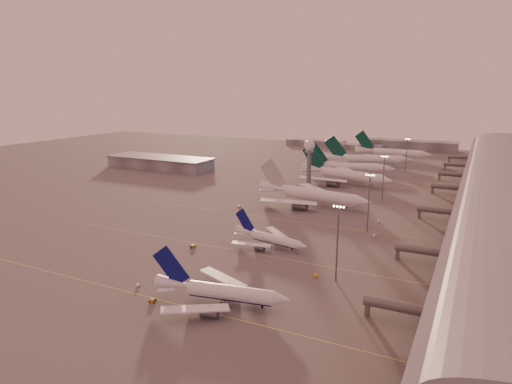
% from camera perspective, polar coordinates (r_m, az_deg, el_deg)
% --- Properties ---
extents(ground, '(700.00, 700.00, 0.00)m').
position_cam_1_polar(ground, '(171.57, -9.10, -7.40)').
color(ground, '#595656').
rests_on(ground, ground).
extents(taxiway_markings, '(180.00, 185.25, 0.02)m').
position_cam_1_polar(taxiway_markings, '(205.78, 6.97, -3.85)').
color(taxiway_markings, '#E0DB4F').
rests_on(taxiway_markings, ground).
extents(terminal, '(57.00, 362.00, 23.04)m').
position_cam_1_polar(terminal, '(245.40, 28.94, -0.12)').
color(terminal, black).
rests_on(terminal, ground).
extents(hangar, '(82.00, 27.00, 8.50)m').
position_cam_1_polar(hangar, '(349.48, -11.89, 3.66)').
color(hangar, slate).
rests_on(hangar, ground).
extents(radar_tower, '(6.40, 6.40, 31.10)m').
position_cam_1_polar(radar_tower, '(268.48, 6.68, 4.69)').
color(radar_tower, slate).
rests_on(radar_tower, ground).
extents(mast_a, '(3.60, 0.56, 25.00)m').
position_cam_1_polar(mast_a, '(142.66, 10.15, -5.84)').
color(mast_a, slate).
rests_on(mast_a, ground).
extents(mast_b, '(3.60, 0.56, 25.00)m').
position_cam_1_polar(mast_b, '(194.72, 13.93, -0.93)').
color(mast_b, slate).
rests_on(mast_b, ground).
extents(mast_c, '(3.60, 0.56, 25.00)m').
position_cam_1_polar(mast_c, '(248.44, 15.63, 1.94)').
color(mast_c, slate).
rests_on(mast_c, ground).
extents(mast_d, '(3.60, 0.56, 25.00)m').
position_cam_1_polar(mast_d, '(336.47, 18.29, 4.55)').
color(mast_d, slate).
rests_on(mast_d, ground).
extents(distant_horizon, '(165.00, 37.50, 9.00)m').
position_cam_1_polar(distant_horizon, '(467.75, 15.00, 5.75)').
color(distant_horizon, slate).
rests_on(distant_horizon, ground).
extents(narrowbody_near, '(40.09, 31.74, 15.76)m').
position_cam_1_polar(narrowbody_near, '(130.15, -4.42, -12.59)').
color(narrowbody_near, white).
rests_on(narrowbody_near, ground).
extents(narrowbody_mid, '(32.82, 25.96, 12.93)m').
position_cam_1_polar(narrowbody_mid, '(174.32, 1.79, -5.99)').
color(narrowbody_mid, white).
rests_on(narrowbody_mid, ground).
extents(widebody_white, '(63.02, 50.20, 22.22)m').
position_cam_1_polar(widebody_white, '(235.86, 7.12, -0.71)').
color(widebody_white, white).
rests_on(widebody_white, ground).
extents(greentail_a, '(63.51, 50.63, 23.58)m').
position_cam_1_polar(greentail_a, '(291.43, 11.09, 1.84)').
color(greentail_a, white).
rests_on(greentail_a, ground).
extents(greentail_b, '(61.15, 49.00, 22.35)m').
position_cam_1_polar(greentail_b, '(321.50, 11.63, 2.81)').
color(greentail_b, white).
rests_on(greentail_b, ground).
extents(greentail_c, '(62.59, 49.67, 23.73)m').
position_cam_1_polar(greentail_c, '(357.69, 13.79, 3.75)').
color(greentail_c, white).
rests_on(greentail_c, ground).
extents(greentail_d, '(63.88, 51.54, 23.19)m').
position_cam_1_polar(greentail_d, '(400.79, 16.66, 4.53)').
color(greentail_d, white).
rests_on(greentail_d, ground).
extents(gsv_truck_a, '(4.99, 3.67, 1.91)m').
position_cam_1_polar(gsv_truck_a, '(145.61, -14.40, -11.06)').
color(gsv_truck_a, white).
rests_on(gsv_truck_a, ground).
extents(gsv_tug_near, '(2.92, 4.02, 1.04)m').
position_cam_1_polar(gsv_tug_near, '(135.24, -12.79, -13.11)').
color(gsv_tug_near, gold).
rests_on(gsv_tug_near, ground).
extents(gsv_catering_a, '(5.46, 3.98, 4.10)m').
position_cam_1_polar(gsv_catering_a, '(148.27, 7.51, -9.84)').
color(gsv_catering_a, gold).
rests_on(gsv_catering_a, ground).
extents(gsv_tug_mid, '(4.67, 4.31, 1.15)m').
position_cam_1_polar(gsv_tug_mid, '(175.07, -7.92, -6.73)').
color(gsv_tug_mid, gold).
rests_on(gsv_tug_mid, ground).
extents(gsv_truck_b, '(6.29, 3.36, 2.41)m').
position_cam_1_polar(gsv_truck_b, '(190.76, 14.69, -5.17)').
color(gsv_truck_b, white).
rests_on(gsv_truck_b, ground).
extents(gsv_truck_c, '(6.44, 4.02, 2.45)m').
position_cam_1_polar(gsv_truck_c, '(229.27, -1.98, -1.68)').
color(gsv_truck_c, gold).
rests_on(gsv_truck_c, ground).
extents(gsv_catering_b, '(4.89, 2.61, 3.87)m').
position_cam_1_polar(gsv_catering_b, '(211.98, 15.08, -3.17)').
color(gsv_catering_b, white).
rests_on(gsv_catering_b, ground).
extents(gsv_tug_far, '(3.34, 3.53, 0.87)m').
position_cam_1_polar(gsv_tug_far, '(242.95, 7.87, -1.15)').
color(gsv_tug_far, white).
rests_on(gsv_tug_far, ground).
extents(gsv_truck_d, '(3.02, 5.04, 1.92)m').
position_cam_1_polar(gsv_truck_d, '(280.31, 3.11, 0.96)').
color(gsv_truck_d, white).
rests_on(gsv_truck_d, ground).
extents(gsv_tug_hangar, '(3.90, 3.41, 0.96)m').
position_cam_1_polar(gsv_tug_hangar, '(298.78, 15.20, 1.18)').
color(gsv_tug_hangar, gold).
rests_on(gsv_tug_hangar, ground).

